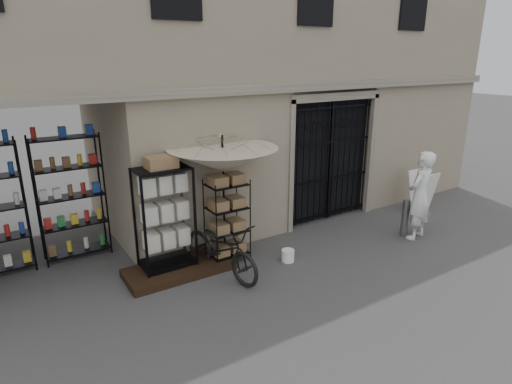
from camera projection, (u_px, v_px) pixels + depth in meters
ground at (332, 273)px, 8.00m from camera, size 80.00×80.00×0.00m
main_building at (225, 27)px, 9.84m from camera, size 14.00×4.00×9.00m
shop_recess at (35, 198)px, 7.49m from camera, size 3.00×1.70×3.00m
shop_shelving at (31, 204)px, 7.94m from camera, size 2.70×0.50×2.50m
iron_gate at (326, 159)px, 10.27m from camera, size 2.50×0.21×3.00m
step_platform at (180, 269)px, 8.00m from camera, size 2.00×0.90×0.15m
display_cabinet at (165, 223)px, 7.73m from camera, size 1.04×0.77×2.03m
wire_rack at (227, 222)px, 8.27m from camera, size 0.85×0.72×1.67m
market_umbrella at (223, 153)px, 7.98m from camera, size 2.32×2.34×2.98m
white_bucket at (288, 256)px, 8.42m from camera, size 0.27×0.27×0.24m
bicycle at (222, 273)px, 7.99m from camera, size 0.88×1.15×1.96m
steel_bollard at (405, 218)px, 9.53m from camera, size 0.16×0.16×0.85m
shopkeeper at (415, 237)px, 9.57m from camera, size 1.18×2.08×0.47m
easel_sign at (422, 192)px, 10.93m from camera, size 0.52×0.59×1.06m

